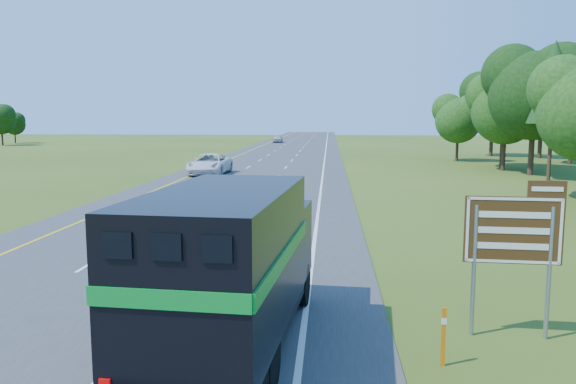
% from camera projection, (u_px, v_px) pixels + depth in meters
% --- Properties ---
extents(road, '(15.00, 260.00, 0.04)m').
position_uv_depth(road, '(270.00, 165.00, 57.44)').
color(road, '#38383A').
rests_on(road, ground).
extents(lane_markings, '(11.15, 260.00, 0.01)m').
position_uv_depth(lane_markings, '(270.00, 165.00, 57.43)').
color(lane_markings, yellow).
rests_on(lane_markings, road).
extents(horse_truck, '(3.04, 7.98, 3.46)m').
position_uv_depth(horse_truck, '(231.00, 265.00, 11.37)').
color(horse_truck, black).
rests_on(horse_truck, road).
extents(white_suv, '(3.07, 6.36, 1.75)m').
position_uv_depth(white_suv, '(210.00, 164.00, 47.73)').
color(white_suv, silver).
rests_on(white_suv, road).
extents(far_car, '(1.80, 4.37, 1.48)m').
position_uv_depth(far_car, '(278.00, 139.00, 107.83)').
color(far_car, '#AFAFB6').
rests_on(far_car, road).
extents(exit_sign, '(2.08, 0.22, 3.52)m').
position_uv_depth(exit_sign, '(515.00, 237.00, 12.20)').
color(exit_sign, gray).
rests_on(exit_sign, ground).
extents(delineator, '(0.10, 0.05, 1.19)m').
position_uv_depth(delineator, '(444.00, 335.00, 10.97)').
color(delineator, orange).
rests_on(delineator, ground).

